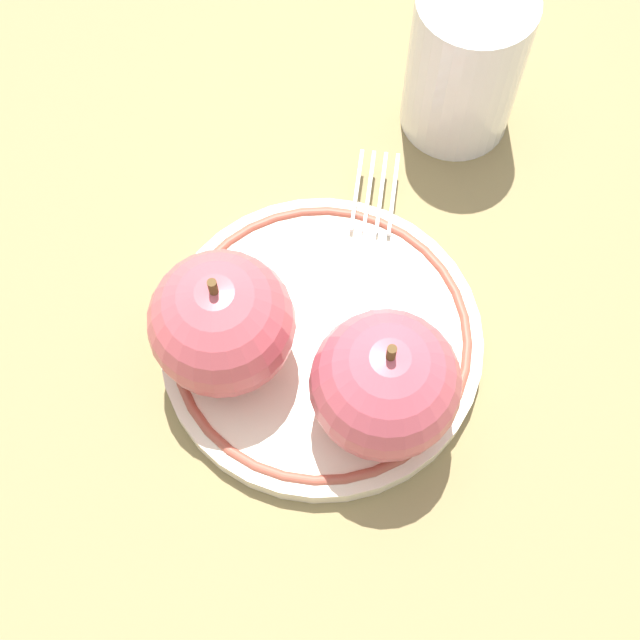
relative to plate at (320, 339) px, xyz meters
name	(u,v)px	position (x,y,z in m)	size (l,w,h in m)	color
ground_plane	(314,353)	(0.01, 0.00, -0.01)	(2.00, 2.00, 0.00)	olive
plate	(320,339)	(0.00, 0.00, 0.00)	(0.20, 0.20, 0.02)	beige
apple_red_whole	(391,379)	(0.00, 0.06, 0.05)	(0.08, 0.08, 0.09)	#BE4C5A
apple_second_whole	(222,324)	(0.05, -0.03, 0.05)	(0.08, 0.08, 0.09)	#C14E57
fork	(364,276)	(-0.05, -0.01, 0.01)	(0.15, 0.13, 0.00)	silver
drinking_glass	(465,64)	(-0.19, -0.07, 0.05)	(0.08, 0.08, 0.11)	white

